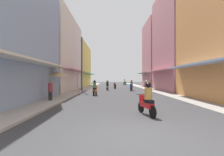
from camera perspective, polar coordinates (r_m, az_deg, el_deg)
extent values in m
plane|color=#38383A|center=(27.90, 1.23, -3.77)|extent=(117.88, 117.88, 0.00)
cube|color=#ADA89E|center=(28.21, -9.43, -3.61)|extent=(1.66, 61.58, 0.12)
cube|color=#9E9991|center=(28.54, 11.77, -3.57)|extent=(1.66, 61.58, 0.12)
cube|color=silver|center=(11.51, -24.59, 5.08)|extent=(1.10, 11.57, 0.12)
cube|color=silver|center=(25.31, -19.56, 7.62)|extent=(6.00, 12.53, 10.35)
cube|color=#B7727F|center=(24.19, -11.70, 2.32)|extent=(1.10, 11.27, 0.12)
cube|color=#EFD159|center=(38.82, -12.74, 4.07)|extent=(6.00, 13.81, 9.24)
cube|color=#4CB28C|center=(38.15, -7.60, 1.41)|extent=(1.10, 12.43, 0.12)
cube|color=#8CA5CC|center=(12.66, 30.01, 4.61)|extent=(1.10, 12.28, 0.12)
cube|color=#B7727F|center=(25.42, 22.88, 11.44)|extent=(6.00, 9.68, 13.72)
cube|color=#B7727F|center=(23.75, 15.12, 2.37)|extent=(1.10, 8.71, 0.12)
cube|color=#B7727F|center=(34.27, 16.40, 7.55)|extent=(6.00, 8.01, 12.70)
cube|color=slate|center=(33.12, 10.60, 1.65)|extent=(1.10, 7.21, 0.12)
cylinder|color=black|center=(18.27, -5.43, -4.79)|extent=(0.14, 0.57, 0.56)
cylinder|color=black|center=(17.05, -6.23, -5.12)|extent=(0.14, 0.57, 0.56)
cube|color=orange|center=(17.59, -5.84, -4.25)|extent=(0.38, 1.02, 0.24)
cube|color=black|center=(17.38, -5.97, -3.64)|extent=(0.34, 0.59, 0.14)
cylinder|color=orange|center=(18.12, -5.50, -3.50)|extent=(0.28, 0.28, 0.45)
cylinder|color=black|center=(18.10, -5.50, -2.71)|extent=(0.55, 0.09, 0.03)
cylinder|color=#598C59|center=(17.41, -5.94, -2.48)|extent=(0.34, 0.34, 0.55)
sphere|color=black|center=(17.40, -5.94, -1.16)|extent=(0.26, 0.26, 0.26)
cylinder|color=black|center=(23.51, 6.40, -3.76)|extent=(0.22, 0.56, 0.56)
cylinder|color=black|center=(24.75, 6.79, -3.58)|extent=(0.22, 0.56, 0.56)
cube|color=#1E38B7|center=(24.17, 6.62, -3.14)|extent=(0.53, 1.04, 0.24)
cube|color=black|center=(24.35, 6.68, -2.64)|extent=(0.41, 0.61, 0.14)
cylinder|color=#1E38B7|center=(23.61, 6.44, -2.72)|extent=(0.28, 0.28, 0.45)
cylinder|color=black|center=(23.60, 6.44, -2.12)|extent=(0.54, 0.17, 0.03)
cylinder|color=#598C59|center=(24.29, 6.66, -1.82)|extent=(0.34, 0.34, 0.55)
sphere|color=orange|center=(24.28, 6.66, -0.88)|extent=(0.26, 0.26, 0.26)
cylinder|color=black|center=(18.33, 11.84, -4.77)|extent=(0.24, 0.56, 0.56)
cylinder|color=black|center=(17.09, 11.49, -5.11)|extent=(0.24, 0.56, 0.56)
cube|color=#B2B2B7|center=(17.64, 11.66, -4.23)|extent=(0.56, 1.04, 0.24)
cube|color=black|center=(17.43, 11.60, -3.63)|extent=(0.43, 0.62, 0.14)
cylinder|color=#B2B2B7|center=(18.17, 11.81, -3.48)|extent=(0.28, 0.28, 0.45)
cylinder|color=black|center=(18.16, 11.81, -2.70)|extent=(0.53, 0.19, 0.03)
cylinder|color=#99333F|center=(17.46, 11.61, -2.47)|extent=(0.34, 0.34, 0.55)
sphere|color=#B2B2B7|center=(17.45, 11.61, -1.16)|extent=(0.26, 0.26, 0.26)
cylinder|color=black|center=(44.46, 4.67, -2.07)|extent=(0.25, 0.56, 0.56)
cylinder|color=black|center=(45.61, 4.04, -2.02)|extent=(0.25, 0.56, 0.56)
cube|color=#197233|center=(45.07, 4.33, -1.76)|extent=(0.58, 1.04, 0.24)
cube|color=black|center=(45.25, 4.23, -1.50)|extent=(0.44, 0.62, 0.14)
cylinder|color=#197233|center=(44.56, 4.61, -1.52)|extent=(0.28, 0.28, 0.45)
cylinder|color=black|center=(44.56, 4.61, -1.20)|extent=(0.53, 0.20, 0.03)
cylinder|color=beige|center=(45.20, 4.25, -1.06)|extent=(0.34, 0.34, 0.55)
sphere|color=#1E38B7|center=(45.19, 4.25, -0.55)|extent=(0.26, 0.26, 0.26)
cylinder|color=black|center=(8.85, 9.79, -9.73)|extent=(0.21, 0.56, 0.56)
cylinder|color=black|center=(7.75, 13.64, -11.11)|extent=(0.21, 0.56, 0.56)
cube|color=red|center=(8.21, 11.74, -8.93)|extent=(0.51, 1.04, 0.24)
cube|color=black|center=(8.01, 12.37, -7.71)|extent=(0.40, 0.61, 0.14)
cylinder|color=red|center=(8.68, 10.13, -7.12)|extent=(0.28, 0.28, 0.45)
cylinder|color=black|center=(8.65, 10.13, -5.48)|extent=(0.54, 0.16, 0.03)
cylinder|color=#BF8C3F|center=(8.01, 12.21, -5.18)|extent=(0.34, 0.34, 0.55)
sphere|color=black|center=(7.99, 12.21, -2.33)|extent=(0.26, 0.26, 0.26)
cylinder|color=black|center=(25.84, -1.80, -3.43)|extent=(0.16, 0.57, 0.56)
cylinder|color=black|center=(24.60, -1.43, -3.60)|extent=(0.16, 0.57, 0.56)
cube|color=silver|center=(25.16, -1.60, -3.02)|extent=(0.42, 1.03, 0.24)
cube|color=black|center=(24.95, -1.54, -2.59)|extent=(0.36, 0.60, 0.14)
cylinder|color=silver|center=(25.70, -1.76, -2.52)|extent=(0.28, 0.28, 0.45)
cylinder|color=black|center=(25.69, -1.76, -1.96)|extent=(0.55, 0.11, 0.03)
cylinder|color=#262628|center=(24.99, -1.56, -1.78)|extent=(0.34, 0.34, 0.55)
sphere|color=silver|center=(24.98, -1.56, -0.86)|extent=(0.26, 0.26, 0.26)
cylinder|color=black|center=(29.15, 0.79, -3.06)|extent=(0.15, 0.57, 0.56)
cylinder|color=black|center=(27.91, 1.18, -3.19)|extent=(0.15, 0.57, 0.56)
cube|color=maroon|center=(28.47, 1.00, -2.69)|extent=(0.41, 1.03, 0.24)
cube|color=black|center=(28.26, 1.06, -2.30)|extent=(0.35, 0.59, 0.14)
cylinder|color=maroon|center=(29.01, 0.83, -2.25)|extent=(0.28, 0.28, 0.45)
cylinder|color=black|center=(29.00, 0.83, -1.75)|extent=(0.55, 0.10, 0.03)
cylinder|color=#262628|center=(13.55, -20.19, -5.98)|extent=(0.28, 0.28, 0.76)
cylinder|color=#99333F|center=(13.50, -20.19, -3.03)|extent=(0.34, 0.34, 0.64)
sphere|color=#9E7256|center=(13.49, -20.19, -1.08)|extent=(0.22, 0.22, 0.22)
cylinder|color=#334C8C|center=(24.67, 12.72, -3.41)|extent=(0.28, 0.28, 0.71)
cylinder|color=#BF8C3F|center=(24.64, 12.72, -1.90)|extent=(0.34, 0.34, 0.60)
sphere|color=#9E7256|center=(24.63, 12.72, -0.88)|extent=(0.22, 0.22, 0.22)
cylinder|color=#99999E|center=(15.70, -17.96, -2.55)|extent=(0.05, 0.05, 2.19)
cone|color=beige|center=(15.69, -17.96, 1.27)|extent=(1.98, 1.98, 0.45)
cylinder|color=#4C4C4F|center=(22.45, -10.23, 4.56)|extent=(0.20, 0.20, 7.20)
cylinder|color=#3F382D|center=(22.90, -10.23, 12.07)|extent=(0.08, 1.20, 0.08)
cylinder|color=gray|center=(19.19, -11.55, -1.51)|extent=(0.07, 0.07, 2.60)
cylinder|color=red|center=(19.20, -11.55, 1.62)|extent=(0.02, 0.60, 0.60)
cube|color=white|center=(19.20, -11.55, 1.62)|extent=(0.03, 0.40, 0.10)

